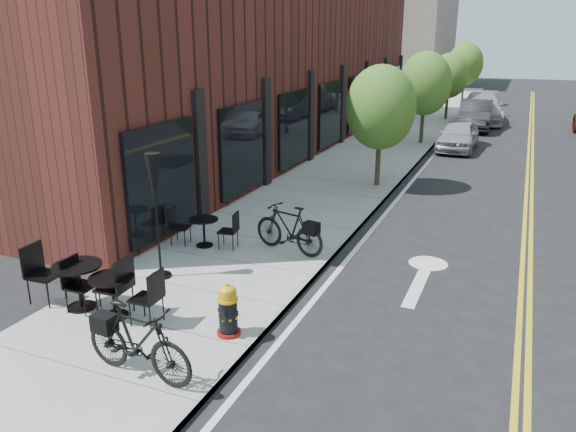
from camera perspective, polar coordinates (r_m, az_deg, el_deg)
The scene contains 18 objects.
ground at distance 10.34m, azimuth -0.18°, elevation -9.72°, with size 120.00×120.00×0.00m, color black.
sidewalk_near at distance 19.82m, azimuth 5.77°, elevation 4.11°, with size 4.00×70.00×0.12m, color #9E9B93.
building_near at distance 24.61m, azimuth -1.48°, elevation 15.02°, with size 5.00×28.00×7.00m, color #431D15.
bg_building_left at distance 57.59m, azimuth 11.74°, elevation 17.94°, with size 8.00×14.00×10.00m, color #726656.
tree_near_a at distance 18.05m, azimuth 9.40°, elevation 10.81°, with size 2.20×2.20×3.81m.
tree_near_b at distance 25.84m, azimuth 13.75°, elevation 12.93°, with size 2.30×2.30×3.98m.
tree_near_c at distance 33.75m, azimuth 16.06°, elevation 13.54°, with size 2.10×2.10×3.67m.
tree_near_d at distance 41.68m, azimuth 17.56°, elevation 14.52°, with size 2.40×2.40×4.11m.
fire_hydrant at distance 9.26m, azimuth -6.12°, elevation -9.53°, with size 0.41×0.41×0.90m.
bicycle_left at distance 12.52m, azimuth 0.09°, elevation -1.27°, with size 0.52×1.84×1.10m, color black.
bicycle_right at distance 8.38m, azimuth -15.01°, elevation -12.22°, with size 0.53×1.88×1.13m, color black.
bistro_set_a at distance 10.66m, azimuth -20.51°, elevation -6.09°, with size 2.02×0.91×1.09m.
bistro_set_b at distance 10.18m, azimuth -17.36°, elevation -7.26°, with size 1.81×0.80×0.98m.
bistro_set_c at distance 13.05m, azimuth -8.55°, elevation -1.24°, with size 1.61×0.79×0.85m.
patio_umbrella at distance 11.14m, azimuth -13.39°, elevation 2.60°, with size 0.41×0.41×2.54m.
parked_car_a at distance 25.39m, azimuth 16.91°, elevation 7.84°, with size 1.50×3.74×1.27m, color #9C9FA4.
parked_car_b at distance 31.33m, azimuth 18.51°, elevation 9.73°, with size 1.59×4.56×1.50m, color black.
parked_car_c at distance 33.97m, azimuth 19.06°, elevation 10.34°, with size 2.23×5.48×1.59m, color #A8A7AC.
Camera 1 is at (3.56, -8.42, 4.83)m, focal length 35.00 mm.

